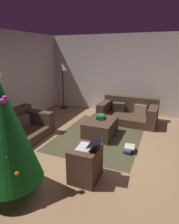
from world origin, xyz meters
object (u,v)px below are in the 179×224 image
Objects in this scene: couch_right at (129,112)px; christmas_tree at (6,133)px; tv_remote at (99,119)px; gift_box at (100,117)px; laptop at (89,145)px; couch_left at (16,130)px; ottoman at (100,128)px; book_stack at (129,149)px; corner_lamp at (62,70)px; side_table at (85,163)px.

christmas_tree is (-3.77, 0.98, 0.71)m from couch_right.
tv_remote is 0.09× the size of christmas_tree.
laptop is (-1.81, -0.44, 0.17)m from gift_box.
couch_right reaches higher than couch_left.
ottoman is at bearing -12.46° from christmas_tree.
couch_left is 6.02× the size of gift_box.
tv_remote reaches higher than ottoman.
gift_box is 0.78× the size of book_stack.
ottoman is at bearing -130.80° from corner_lamp.
couch_left is 1.67× the size of ottoman.
couch_left is 2.00m from tv_remote.
laptop is at bearing 159.31° from book_stack.
christmas_tree is 1.32m from side_table.
couch_left is 3.60× the size of laptop.
corner_lamp is (3.52, 2.49, 0.77)m from laptop.
book_stack is at bearing -23.43° from side_table.
christmas_tree reaches higher than gift_box.
christmas_tree is at bearing 143.75° from book_stack.
side_table is 1.75× the size of book_stack.
gift_box is 2.83m from corner_lamp.
christmas_tree reaches higher than couch_left.
couch_right is 1.03× the size of corner_lamp.
gift_box is at bearing 20.51° from ottoman.
couch_right reaches higher than tv_remote.
corner_lamp is (2.35, 2.93, 1.34)m from book_stack.
side_table is 1.29m from book_stack.
book_stack is at bearing -128.79° from corner_lamp.
gift_box reaches higher than tv_remote.
couch_left reaches higher than book_stack.
book_stack is (-0.65, -0.88, -0.40)m from gift_box.
book_stack is at bearing -88.04° from tv_remote.
tv_remote is 0.37× the size of laptop.
ottoman is 5.84× the size of tv_remote.
laptop is 4.38m from corner_lamp.
couch_left is at bearing 122.37° from gift_box.
christmas_tree is at bearing 168.81° from gift_box.
gift_box is (1.10, -1.74, 0.20)m from couch_left.
gift_box is 1.86m from side_table.
ottoman is 1.61× the size of side_table.
corner_lamp reaches higher than book_stack.
couch_left is at bearing 71.94° from laptop.
couch_right is at bearing -2.09° from side_table.
side_table is (-1.81, -0.37, -0.18)m from gift_box.
laptop reaches higher than ottoman.
christmas_tree reaches higher than book_stack.
side_table is at bearing -169.02° from ottoman.
side_table is 1.34× the size of laptop.
couch_left is 0.95× the size of corner_lamp.
tv_remote is 0.28× the size of side_table.
side_table reaches higher than book_stack.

